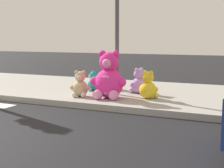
# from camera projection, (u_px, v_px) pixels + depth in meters

# --- Properties ---
(sidewalk) EXTENTS (28.00, 4.40, 0.15)m
(sidewalk) POSITION_uv_depth(u_px,v_px,m) (97.00, 90.00, 9.87)
(sidewalk) COLOR #9E9B93
(sidewalk) RESTS_ON ground_plane
(sign_pole) EXTENTS (0.56, 0.11, 3.20)m
(sign_pole) POSITION_uv_depth(u_px,v_px,m) (117.00, 31.00, 8.49)
(sign_pole) COLOR #4C4C51
(sign_pole) RESTS_ON sidewalk
(plush_pink_large) EXTENTS (0.93, 0.84, 1.22)m
(plush_pink_large) POSITION_uv_depth(u_px,v_px,m) (109.00, 79.00, 8.12)
(plush_pink_large) COLOR #F22D93
(plush_pink_large) RESTS_ON sidewalk
(plush_teal) EXTENTS (0.41, 0.41, 0.57)m
(plush_teal) POSITION_uv_depth(u_px,v_px,m) (93.00, 83.00, 9.37)
(plush_teal) COLOR teal
(plush_teal) RESTS_ON sidewalk
(plush_lavender) EXTENTS (0.51, 0.52, 0.71)m
(plush_lavender) POSITION_uv_depth(u_px,v_px,m) (138.00, 83.00, 8.90)
(plush_lavender) COLOR #B28CD8
(plush_lavender) RESTS_ON sidewalk
(plush_yellow) EXTENTS (0.51, 0.51, 0.71)m
(plush_yellow) POSITION_uv_depth(u_px,v_px,m) (148.00, 87.00, 8.10)
(plush_yellow) COLOR yellow
(plush_yellow) RESTS_ON sidewalk
(plush_tan) EXTENTS (0.51, 0.49, 0.68)m
(plush_tan) POSITION_uv_depth(u_px,v_px,m) (80.00, 86.00, 8.38)
(plush_tan) COLOR tan
(plush_tan) RESTS_ON sidewalk
(plush_red) EXTENTS (0.47, 0.46, 0.65)m
(plush_red) POSITION_uv_depth(u_px,v_px,m) (112.00, 81.00, 9.56)
(plush_red) COLOR red
(plush_red) RESTS_ON sidewalk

